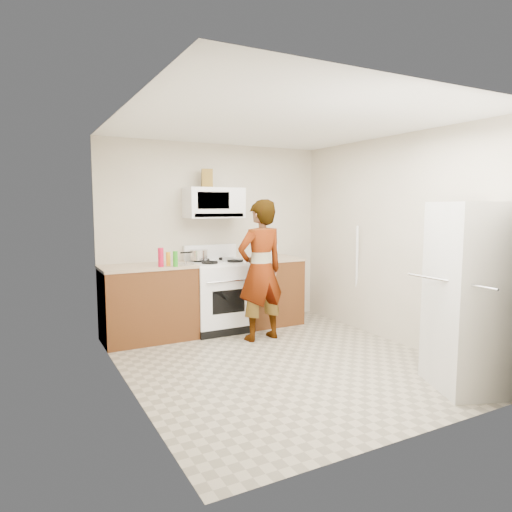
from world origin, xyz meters
TOP-DOWN VIEW (x-y plane):
  - floor at (0.00, 0.00)m, footprint 3.60×3.60m
  - back_wall at (0.00, 1.79)m, footprint 3.20×0.02m
  - right_wall at (1.59, 0.00)m, footprint 0.02×3.60m
  - cabinet_left at (-1.04, 1.49)m, footprint 1.12×0.62m
  - counter_left at (-1.04, 1.49)m, footprint 1.14×0.64m
  - cabinet_right at (0.68, 1.49)m, footprint 0.80×0.62m
  - counter_right at (0.68, 1.49)m, footprint 0.82×0.64m
  - gas_range at (-0.10, 1.48)m, footprint 0.76×0.65m
  - microwave at (-0.10, 1.61)m, footprint 0.76×0.38m
  - person at (0.20, 0.85)m, footprint 0.67×0.47m
  - fridge at (1.19, -1.40)m, footprint 0.92×0.92m
  - kettle at (0.80, 1.67)m, footprint 0.18×0.18m
  - jug at (-0.19, 1.62)m, footprint 0.17×0.17m
  - saucepan at (-0.33, 1.58)m, footprint 0.26×0.26m
  - tray at (0.07, 1.42)m, footprint 0.29×0.24m
  - bottle_spray at (-0.93, 1.29)m, footprint 0.08×0.08m
  - bottle_hot_sauce at (-0.83, 1.32)m, footprint 0.07×0.07m
  - bottle_green_cap at (-0.78, 1.20)m, footprint 0.06×0.06m
  - pot_lid at (-0.61, 1.33)m, footprint 0.26×0.26m
  - broom at (1.60, 0.70)m, footprint 0.22×0.23m

SIDE VIEW (x-z plane):
  - floor at x=0.00m, z-range 0.00..0.00m
  - cabinet_left at x=-1.04m, z-range 0.00..0.90m
  - cabinet_right at x=0.68m, z-range 0.00..0.90m
  - gas_range at x=-0.10m, z-range -0.08..1.05m
  - broom at x=1.60m, z-range 0.01..1.40m
  - fridge at x=1.19m, z-range 0.00..1.70m
  - person at x=0.20m, z-range 0.00..1.74m
  - counter_left at x=-1.04m, z-range 0.90..0.93m
  - counter_right at x=0.68m, z-range 0.90..0.93m
  - pot_lid at x=-0.61m, z-range 0.94..0.95m
  - tray at x=0.07m, z-range 0.93..0.98m
  - saucepan at x=-0.33m, z-range 0.95..1.08m
  - bottle_hot_sauce at x=-0.83m, z-range 0.94..1.10m
  - bottle_green_cap at x=-0.78m, z-range 0.94..1.12m
  - kettle at x=0.80m, z-range 0.94..1.13m
  - bottle_spray at x=-0.93m, z-range 0.94..1.16m
  - back_wall at x=0.00m, z-range 0.00..2.50m
  - right_wall at x=1.59m, z-range 0.00..2.50m
  - microwave at x=-0.10m, z-range 1.50..1.90m
  - jug at x=-0.19m, z-range 1.90..2.14m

